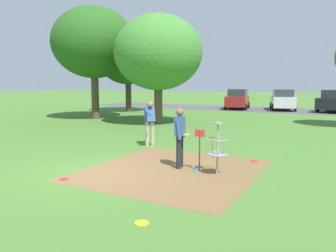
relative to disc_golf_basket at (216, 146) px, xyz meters
name	(u,v)px	position (x,y,z in m)	size (l,w,h in m)	color
ground_plane	(87,173)	(-3.09, -1.52, -0.75)	(160.00, 160.00, 0.00)	#47752D
dirt_tee_pad	(173,170)	(-1.18, -0.18, -0.75)	(4.51, 4.86, 0.01)	brown
disc_golf_basket	(216,146)	(0.00, 0.00, 0.00)	(0.98, 0.58, 1.39)	#9E9EA3
player_foreground_watching	(180,134)	(-1.11, 0.12, 0.21)	(0.43, 0.49, 1.71)	#232328
player_throwing	(150,120)	(-3.59, 2.55, 0.23)	(0.70, 1.05, 1.71)	tan
frisbee_near_basket	(289,157)	(1.44, 3.05, -0.74)	(0.21, 0.21, 0.02)	green
frisbee_by_tee	(254,161)	(0.58, 1.89, -0.74)	(0.23, 0.23, 0.02)	red
frisbee_mid_grass	(144,158)	(-2.63, 0.63, -0.74)	(0.22, 0.22, 0.02)	#E53D99
frisbee_far_left	(142,223)	(-0.03, -3.52, -0.74)	(0.25, 0.25, 0.02)	gold
frisbee_far_right	(197,170)	(-0.58, 0.12, -0.74)	(0.23, 0.23, 0.02)	#1E93DB
frisbee_scattered_a	(64,179)	(-3.17, -2.28, -0.74)	(0.22, 0.22, 0.02)	red
tree_near_left	(158,53)	(-6.67, 8.50, 3.37)	(5.08, 5.08, 6.30)	brown
tree_near_right	(128,59)	(-13.09, 14.58, 3.65)	(5.03, 5.03, 6.56)	#4C3823
tree_mid_center	(94,43)	(-11.84, 8.96, 4.26)	(5.45, 5.45, 7.35)	brown
parking_lot_strip	(268,110)	(-3.09, 21.97, -0.75)	(36.00, 6.00, 0.01)	#4C4C51
parked_car_leftmost	(238,99)	(-5.80, 21.68, 0.17)	(2.48, 4.44, 1.84)	maroon
parked_car_center_left	(283,100)	(-1.89, 22.34, 0.17)	(2.79, 4.52, 1.84)	silver
parked_car_center_right	(335,101)	(2.25, 22.30, 0.17)	(2.77, 4.51, 1.84)	black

